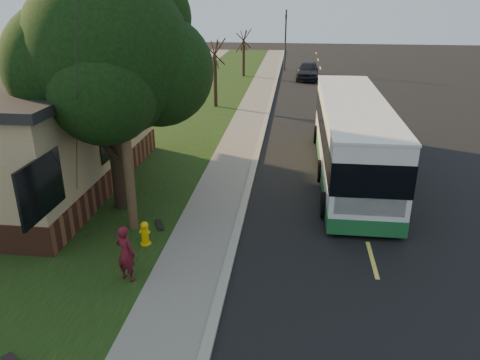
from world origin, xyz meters
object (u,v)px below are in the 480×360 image
object	(u,v)px
leafy_tree	(111,56)
traffic_signal	(285,36)
skateboard_main	(160,224)
distant_car	(308,70)
bare_tree_near	(215,74)
bare_tree_far	(244,54)
dumpster	(66,139)
fire_hydrant	(145,233)
transit_bus	(351,136)
utility_pole	(120,84)
skateboarder	(126,253)

from	to	relation	value
leafy_tree	traffic_signal	world-z (taller)	leafy_tree
leafy_tree	skateboard_main	xyz separation A→B (m)	(1.67, -1.48, -5.05)
skateboard_main	distant_car	bearing A→B (deg)	79.73
bare_tree_near	bare_tree_far	distance (m)	12.01
dumpster	fire_hydrant	bearing A→B (deg)	-52.01
leafy_tree	distant_car	world-z (taller)	leafy_tree
transit_bus	skateboard_main	xyz separation A→B (m)	(-6.46, -5.60, -1.53)
utility_pole	skateboard_main	distance (m)	4.58
skateboard_main	distant_car	xyz separation A→B (m)	(5.11, 28.21, 0.64)
leafy_tree	transit_bus	world-z (taller)	leafy_tree
bare_tree_far	skateboarder	xyz separation A→B (m)	(0.50, -31.83, -1.16)
fire_hydrant	skateboarder	bearing A→B (deg)	-86.88
skateboard_main	distant_car	distance (m)	28.67
skateboard_main	bare_tree_near	bearing A→B (deg)	93.40
skateboarder	distant_car	bearing A→B (deg)	-77.81
utility_pole	distant_car	bearing A→B (deg)	78.23
skateboarder	distant_car	xyz separation A→B (m)	(5.11, 31.21, -0.08)
fire_hydrant	bare_tree_far	world-z (taller)	bare_tree_far
skateboard_main	dumpster	world-z (taller)	dumpster
utility_pole	leafy_tree	size ratio (longest dim) A/B	1.16
traffic_signal	fire_hydrant	bearing A→B (deg)	-95.21
leafy_tree	bare_tree_near	world-z (taller)	leafy_tree
leafy_tree	fire_hydrant	bearing A→B (deg)	-59.33
bare_tree_far	transit_bus	bearing A→B (deg)	-73.32
transit_bus	distant_car	bearing A→B (deg)	93.42
bare_tree_near	dumpster	distance (m)	11.39
skateboard_main	distant_car	world-z (taller)	distant_car
leafy_tree	skateboarder	size ratio (longest dim) A/B	5.03
bare_tree_far	skateboarder	size ratio (longest dim) A/B	2.60
transit_bus	dumpster	bearing A→B (deg)	174.15
traffic_signal	distant_car	xyz separation A→B (m)	(2.11, -4.62, -2.40)
transit_bus	skateboard_main	size ratio (longest dim) A/B	15.66
bare_tree_near	transit_bus	world-z (taller)	bare_tree_near
dumpster	utility_pole	bearing A→B (deg)	-51.65
traffic_signal	dumpster	size ratio (longest dim) A/B	3.29
traffic_signal	transit_bus	xyz separation A→B (m)	(3.46, -27.23, -1.51)
skateboarder	traffic_signal	bearing A→B (deg)	-73.30
bare_tree_near	traffic_signal	xyz separation A→B (m)	(4.00, 16.00, 1.01)
fire_hydrant	utility_pole	distance (m)	4.37
bare_tree_far	dumpster	bearing A→B (deg)	-105.11
traffic_signal	bare_tree_far	bearing A→B (deg)	-131.19
bare_tree_near	utility_pole	bearing A→B (deg)	-89.34
traffic_signal	transit_bus	bearing A→B (deg)	-82.76
dumpster	skateboard_main	bearing A→B (deg)	-47.15
utility_pole	dumpster	distance (m)	9.88
transit_bus	traffic_signal	bearing A→B (deg)	97.24
utility_pole	leafy_tree	distance (m)	1.94
bare_tree_far	utility_pole	bearing A→B (deg)	-90.60
leafy_tree	skateboard_main	bearing A→B (deg)	-41.49
utility_pole	distant_car	world-z (taller)	utility_pole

